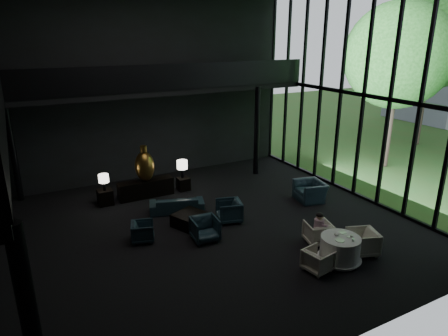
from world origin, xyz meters
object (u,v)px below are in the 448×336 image
lounge_armchair_west (143,232)px  console (146,189)px  lounge_armchair_south (205,227)px  sofa (177,202)px  dining_chair_north (318,232)px  dining_chair_west (318,260)px  dining_table (340,251)px  side_table_left (105,197)px  side_table_right (183,184)px  lounge_armchair_east (229,209)px  table_lamp_left (104,179)px  coffee_table (190,220)px  table_lamp_right (182,165)px  dining_chair_east (363,240)px  child (319,223)px  bronze_urn (145,166)px  window_armchair (310,187)px

lounge_armchair_west → console: bearing=-2.2°
lounge_armchair_south → sofa: bearing=94.6°
lounge_armchair_west → dining_chair_north: size_ratio=0.83×
lounge_armchair_south → dining_chair_west: 3.60m
dining_table → lounge_armchair_south: bearing=134.4°
side_table_left → dining_chair_north: bearing=-49.9°
side_table_right → lounge_armchair_east: lounge_armchair_east is taller
table_lamp_left → dining_table: 8.75m
coffee_table → console: bearing=99.7°
table_lamp_right → dining_chair_east: bearing=-69.7°
sofa → lounge_armchair_west: (-1.75, -1.54, -0.05)m
side_table_left → dining_table: size_ratio=0.47×
child → side_table_left: bearing=-51.0°
dining_chair_east → dining_chair_west: bearing=-67.1°
dining_chair_north → dining_chair_east: (0.73, -1.10, 0.05)m
table_lamp_left → lounge_armchair_south: 4.79m
dining_chair_west → child: child is taller
bronze_urn → dining_chair_west: size_ratio=2.20×
lounge_armchair_south → dining_table: (2.85, -2.92, -0.11)m
lounge_armchair_west → child: child is taller
dining_chair_north → lounge_armchair_east: bearing=-42.5°
table_lamp_left → dining_table: (5.00, -7.15, -0.72)m
dining_table → console: bearing=115.3°
window_armchair → child: child is taller
table_lamp_right → window_armchair: size_ratio=0.60×
lounge_armchair_east → child: 3.20m
lounge_armchair_west → window_armchair: bearing=-72.2°
table_lamp_left → lounge_armchair_south: size_ratio=0.73×
bronze_urn → lounge_armchair_east: size_ratio=1.59×
lounge_armchair_south → dining_chair_north: lounge_armchair_south is taller
dining_chair_west → dining_table: bearing=-93.6°
bronze_urn → side_table_right: bronze_urn is taller
bronze_urn → dining_chair_east: 8.41m
sofa → dining_chair_north: 5.17m
dining_chair_north → dining_chair_west: bearing=64.2°
table_lamp_left → lounge_armchair_east: 4.90m
lounge_armchair_west → dining_chair_east: 6.65m
lounge_armchair_east → window_armchair: bearing=107.6°
side_table_right → lounge_armchair_west: size_ratio=0.84×
bronze_urn → lounge_armchair_east: bearing=-61.6°
side_table_left → sofa: 2.87m
window_armchair → dining_table: window_armchair is taller
console → lounge_armchair_west: console is taller
child → lounge_armchair_west: bearing=-31.1°
coffee_table → dining_chair_west: (1.99, -4.13, 0.10)m
dining_chair_east → lounge_armchair_east: bearing=-127.1°
table_lamp_left → dining_chair_east: size_ratio=0.74×
bronze_urn → side_table_left: bronze_urn is taller
side_table_left → side_table_right: (3.20, -0.01, -0.03)m
dining_chair_north → child: bearing=65.3°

